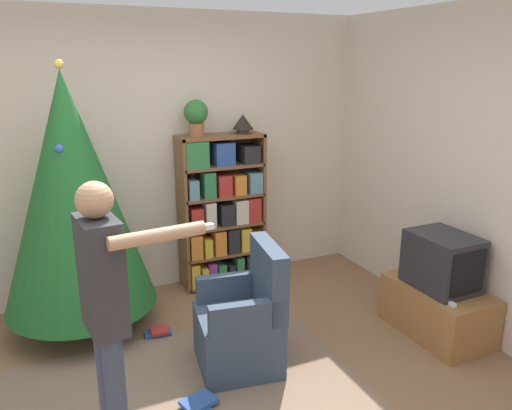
{
  "coord_description": "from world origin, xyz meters",
  "views": [
    {
      "loc": [
        -0.88,
        -2.58,
        2.14
      ],
      "look_at": [
        0.69,
        0.88,
        1.05
      ],
      "focal_mm": 35.0,
      "sensor_mm": 36.0,
      "label": 1
    }
  ],
  "objects_px": {
    "armchair": "(243,325)",
    "potted_plant": "(196,115)",
    "standing_person": "(106,304)",
    "table_lamp": "(243,123)",
    "christmas_tree": "(72,194)",
    "television": "(442,261)",
    "bookshelf": "(222,212)"
  },
  "relations": [
    {
      "from": "christmas_tree",
      "to": "table_lamp",
      "type": "bearing_deg",
      "value": 12.6
    },
    {
      "from": "television",
      "to": "christmas_tree",
      "type": "distance_m",
      "value": 2.95
    },
    {
      "from": "television",
      "to": "armchair",
      "type": "relative_size",
      "value": 0.58
    },
    {
      "from": "bookshelf",
      "to": "standing_person",
      "type": "xyz_separation_m",
      "value": [
        -1.36,
        -1.92,
        0.2
      ]
    },
    {
      "from": "television",
      "to": "potted_plant",
      "type": "bearing_deg",
      "value": 131.5
    },
    {
      "from": "television",
      "to": "potted_plant",
      "type": "relative_size",
      "value": 1.61
    },
    {
      "from": "bookshelf",
      "to": "potted_plant",
      "type": "bearing_deg",
      "value": 177.76
    },
    {
      "from": "television",
      "to": "potted_plant",
      "type": "xyz_separation_m",
      "value": [
        -1.46,
        1.65,
        1.05
      ]
    },
    {
      "from": "television",
      "to": "standing_person",
      "type": "height_order",
      "value": "standing_person"
    },
    {
      "from": "armchair",
      "to": "table_lamp",
      "type": "bearing_deg",
      "value": 165.24
    },
    {
      "from": "bookshelf",
      "to": "potted_plant",
      "type": "relative_size",
      "value": 4.53
    },
    {
      "from": "television",
      "to": "standing_person",
      "type": "bearing_deg",
      "value": -173.89
    },
    {
      "from": "bookshelf",
      "to": "table_lamp",
      "type": "relative_size",
      "value": 7.45
    },
    {
      "from": "christmas_tree",
      "to": "standing_person",
      "type": "xyz_separation_m",
      "value": [
        0.01,
        -1.57,
        -0.21
      ]
    },
    {
      "from": "christmas_tree",
      "to": "armchair",
      "type": "relative_size",
      "value": 2.35
    },
    {
      "from": "bookshelf",
      "to": "christmas_tree",
      "type": "relative_size",
      "value": 0.69
    },
    {
      "from": "armchair",
      "to": "potted_plant",
      "type": "xyz_separation_m",
      "value": [
        0.15,
        1.41,
        1.36
      ]
    },
    {
      "from": "television",
      "to": "christmas_tree",
      "type": "height_order",
      "value": "christmas_tree"
    },
    {
      "from": "bookshelf",
      "to": "armchair",
      "type": "distance_m",
      "value": 1.51
    },
    {
      "from": "armchair",
      "to": "table_lamp",
      "type": "relative_size",
      "value": 4.6
    },
    {
      "from": "christmas_tree",
      "to": "standing_person",
      "type": "height_order",
      "value": "christmas_tree"
    },
    {
      "from": "standing_person",
      "to": "potted_plant",
      "type": "xyz_separation_m",
      "value": [
        1.13,
        1.93,
        0.74
      ]
    },
    {
      "from": "armchair",
      "to": "table_lamp",
      "type": "distance_m",
      "value": 1.99
    },
    {
      "from": "christmas_tree",
      "to": "bookshelf",
      "type": "bearing_deg",
      "value": 14.29
    },
    {
      "from": "television",
      "to": "potted_plant",
      "type": "height_order",
      "value": "potted_plant"
    },
    {
      "from": "table_lamp",
      "to": "christmas_tree",
      "type": "bearing_deg",
      "value": -167.4
    },
    {
      "from": "christmas_tree",
      "to": "potted_plant",
      "type": "height_order",
      "value": "christmas_tree"
    },
    {
      "from": "christmas_tree",
      "to": "table_lamp",
      "type": "height_order",
      "value": "christmas_tree"
    },
    {
      "from": "standing_person",
      "to": "christmas_tree",
      "type": "bearing_deg",
      "value": 174.14
    },
    {
      "from": "christmas_tree",
      "to": "potted_plant",
      "type": "distance_m",
      "value": 1.3
    },
    {
      "from": "armchair",
      "to": "standing_person",
      "type": "height_order",
      "value": "standing_person"
    },
    {
      "from": "christmas_tree",
      "to": "standing_person",
      "type": "distance_m",
      "value": 1.59
    }
  ]
}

